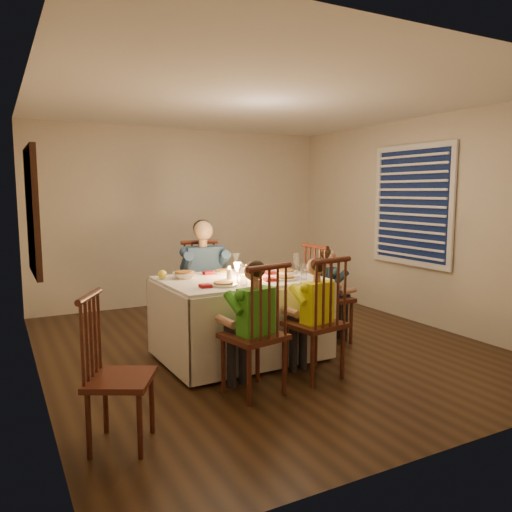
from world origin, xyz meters
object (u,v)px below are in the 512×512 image
dining_table (240,301)px  chair_near_left (254,393)px  chair_adult (205,337)px  adult (205,337)px  chair_extra (123,445)px  child_yellow (314,377)px  chair_near_right (314,377)px  serving_bowl (184,275)px  child_green (254,393)px  chair_end (328,342)px  child_teal (328,342)px

dining_table → chair_near_left: dining_table is taller
chair_adult → adult: 0.00m
chair_near_left → chair_extra: bearing=5.5°
chair_adult → child_yellow: bearing=-67.6°
chair_near_right → serving_bowl: (-0.85, 1.05, 0.85)m
chair_near_right → child_yellow: size_ratio=1.01×
child_yellow → serving_bowl: size_ratio=4.66×
child_green → chair_end: bearing=-159.0°
dining_table → serving_bowl: bearing=152.1°
dining_table → child_green: dining_table is taller
child_green → serving_bowl: serving_bowl is taller
chair_adult → child_teal: chair_adult is taller
chair_near_right → chair_adult: bearing=-84.6°
chair_near_right → child_teal: 1.11m
child_teal → serving_bowl: serving_bowl is taller
chair_adult → adult: size_ratio=0.82×
dining_table → chair_near_left: 1.10m
chair_near_left → child_yellow: size_ratio=1.01×
chair_adult → adult: bearing=0.0°
chair_near_left → serving_bowl: size_ratio=4.72×
dining_table → adult: 1.00m
adult → child_green: size_ratio=1.21×
dining_table → chair_extra: dining_table is taller
chair_end → serving_bowl: size_ratio=4.72×
chair_adult → chair_near_right: same height
chair_near_right → adult: 1.66m
chair_near_left → child_yellow: chair_near_left is taller
child_teal → chair_end: bearing=-2.3°
dining_table → chair_end: size_ratio=1.44×
dining_table → adult: size_ratio=1.18×
chair_extra → serving_bowl: (0.98, 1.48, 0.85)m
chair_near_left → chair_near_right: 0.66m
child_teal → chair_near_left: bearing=120.0°
chair_end → serving_bowl: serving_bowl is taller
child_yellow → serving_bowl: bearing=-60.0°
chair_near_left → adult: size_ratio=0.82×
serving_bowl → child_green: bearing=-80.1°
adult → child_yellow: (0.42, -1.61, 0.00)m
chair_adult → chair_end: bearing=-26.5°
dining_table → chair_end: dining_table is taller
chair_extra → child_green: bearing=-44.8°
chair_near_right → chair_end: same height
dining_table → chair_extra: (-1.47, -1.23, -0.58)m
dining_table → serving_bowl: 0.62m
chair_near_right → chair_end: size_ratio=1.00×
dining_table → chair_adult: size_ratio=1.44×
chair_near_right → child_green: size_ratio=0.99×
chair_near_left → serving_bowl: (-0.20, 1.12, 0.85)m
chair_adult → child_yellow: (0.42, -1.61, 0.00)m
child_green → child_yellow: bearing=175.0°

